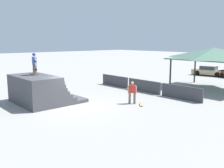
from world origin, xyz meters
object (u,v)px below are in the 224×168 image
skateboard_on_deck (34,74)px  parked_car_tan (209,71)px  bystander_walking (132,91)px  skater_on_deck (34,62)px  skateboard_on_ground (141,104)px

skateboard_on_deck → parked_car_tan: bearing=64.4°
skateboard_on_deck → bystander_walking: (5.28, 4.84, -1.17)m
bystander_walking → skateboard_on_deck: bearing=7.2°
skateboard_on_deck → parked_car_tan: skateboard_on_deck is taller
skater_on_deck → bystander_walking: skater_on_deck is taller
skater_on_deck → parked_car_tan: (1.39, 22.92, -2.31)m
bystander_walking → parked_car_tan: 18.33m
skater_on_deck → skateboard_on_deck: skater_on_deck is taller
skateboard_on_ground → bystander_walking: bearing=57.3°
parked_car_tan → skateboard_on_deck: bearing=-102.2°
skateboard_on_deck → skater_on_deck: bearing=-34.2°
skateboard_on_deck → skateboard_on_ground: size_ratio=1.17×
skateboard_on_ground → skater_on_deck: bearing=85.5°
parked_car_tan → skateboard_on_ground: bearing=-84.4°
skateboard_on_deck → parked_car_tan: 22.95m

